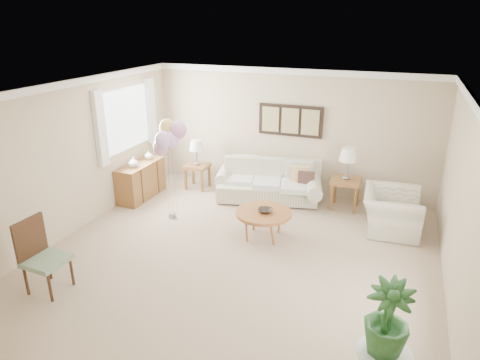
{
  "coord_description": "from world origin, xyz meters",
  "views": [
    {
      "loc": [
        2.16,
        -5.5,
        3.54
      ],
      "look_at": [
        -0.2,
        0.6,
        1.05
      ],
      "focal_mm": 32.0,
      "sensor_mm": 36.0,
      "label": 1
    }
  ],
  "objects_px": {
    "coffee_table": "(264,214)",
    "sofa": "(269,184)",
    "balloon_cluster": "(168,137)",
    "accent_chair": "(41,254)",
    "armchair": "(391,211)"
  },
  "relations": [
    {
      "from": "coffee_table",
      "to": "sofa",
      "type": "bearing_deg",
      "value": 104.57
    },
    {
      "from": "sofa",
      "to": "accent_chair",
      "type": "distance_m",
      "value": 4.56
    },
    {
      "from": "accent_chair",
      "to": "armchair",
      "type": "bearing_deg",
      "value": 39.39
    },
    {
      "from": "armchair",
      "to": "accent_chair",
      "type": "height_order",
      "value": "accent_chair"
    },
    {
      "from": "accent_chair",
      "to": "balloon_cluster",
      "type": "bearing_deg",
      "value": 78.53
    },
    {
      "from": "sofa",
      "to": "accent_chair",
      "type": "xyz_separation_m",
      "value": [
        -1.92,
        -4.12,
        0.22
      ]
    },
    {
      "from": "coffee_table",
      "to": "armchair",
      "type": "height_order",
      "value": "armchair"
    },
    {
      "from": "accent_chair",
      "to": "coffee_table",
      "type": "bearing_deg",
      "value": 46.93
    },
    {
      "from": "armchair",
      "to": "balloon_cluster",
      "type": "height_order",
      "value": "balloon_cluster"
    },
    {
      "from": "armchair",
      "to": "coffee_table",
      "type": "bearing_deg",
      "value": 114.92
    },
    {
      "from": "sofa",
      "to": "balloon_cluster",
      "type": "distance_m",
      "value": 2.41
    },
    {
      "from": "coffee_table",
      "to": "balloon_cluster",
      "type": "bearing_deg",
      "value": 177.03
    },
    {
      "from": "sofa",
      "to": "coffee_table",
      "type": "bearing_deg",
      "value": -75.43
    },
    {
      "from": "coffee_table",
      "to": "armchair",
      "type": "xyz_separation_m",
      "value": [
        2.01,
        1.07,
        -0.09
      ]
    },
    {
      "from": "sofa",
      "to": "balloon_cluster",
      "type": "height_order",
      "value": "balloon_cluster"
    }
  ]
}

